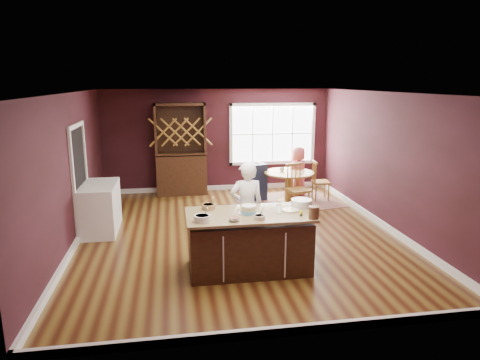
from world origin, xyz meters
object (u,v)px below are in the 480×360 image
toddler (256,168)px  dryer (103,203)px  chair_north (295,177)px  hutch (181,149)px  chair_east (321,180)px  high_chair (257,181)px  kitchen_island (249,243)px  baker (247,208)px  chair_south (298,188)px  seated_woman (298,172)px  washer (98,213)px  dining_table (289,181)px  layer_cake (249,209)px

toddler → dryer: dryer is taller
chair_north → dryer: 4.95m
chair_north → hutch: hutch is taller
chair_east → high_chair: bearing=82.5°
kitchen_island → high_chair: (0.94, 3.98, 0.04)m
chair_north → toddler: 1.24m
baker → chair_north: size_ratio=1.75×
chair_south → high_chair: (-0.71, 1.14, -0.07)m
kitchen_island → high_chair: size_ratio=2.02×
baker → chair_north: (1.93, 3.68, -0.34)m
seated_woman → washer: bearing=-12.0°
high_chair → chair_north: bearing=8.0°
kitchen_island → high_chair: 4.09m
kitchen_island → washer: (-2.57, 1.90, 0.03)m
dining_table → layer_cake: (-1.66, -3.64, 0.45)m
baker → chair_east: (2.40, 2.98, -0.30)m
high_chair → hutch: hutch is taller
kitchen_island → layer_cake: size_ratio=6.04×
chair_south → dryer: chair_south is taller
kitchen_island → washer: bearing=143.6°
dryer → toddler: bearing=22.7°
baker → washer: size_ratio=1.69×
baker → washer: (-2.66, 1.19, -0.33)m
seated_woman → hutch: 3.06m
high_chair → dryer: high_chair is taller
toddler → hutch: 2.04m
chair_east → chair_south: size_ratio=0.91×
layer_cake → high_chair: (0.94, 3.98, -0.51)m
chair_north → seated_woman: bearing=72.4°
chair_east → seated_woman: bearing=54.5°
kitchen_island → chair_north: bearing=65.2°
kitchen_island → dryer: size_ratio=2.05×
washer → dryer: (0.00, 0.64, -0.00)m
dining_table → toddler: size_ratio=4.64×
chair_east → toddler: bearing=82.4°
chair_east → washer: (-5.06, -1.79, -0.03)m
kitchen_island → washer: washer is taller
seated_woman → dryer: size_ratio=1.37×
dryer → chair_south: bearing=4.1°
chair_south → washer: bearing=176.9°
dining_table → layer_cake: 4.02m
dining_table → chair_north: (0.37, 0.74, -0.08)m
high_chair → kitchen_island: bearing=-115.7°
toddler → dining_table: bearing=-25.0°
chair_north → chair_south: bearing=61.5°
kitchen_island → chair_east: size_ratio=1.92×
hutch → chair_north: bearing=-8.8°
chair_east → dryer: (-5.06, -1.15, -0.03)m
seated_woman → chair_east: bearing=103.9°
layer_cake → seated_woman: bearing=63.7°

